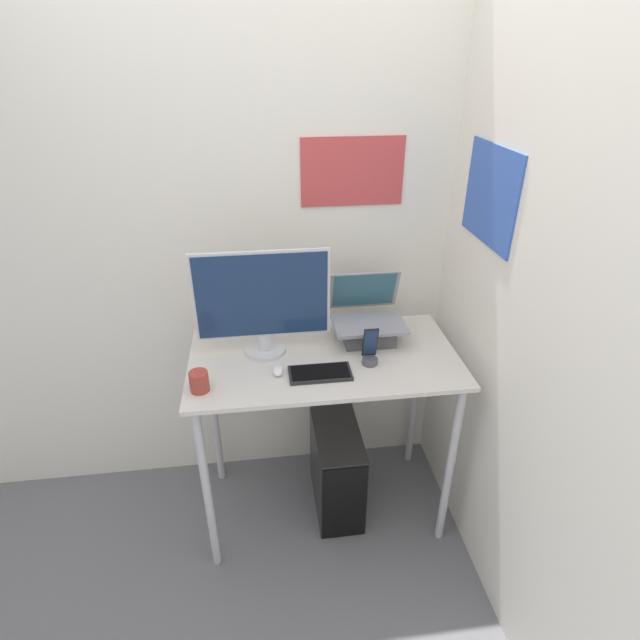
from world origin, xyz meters
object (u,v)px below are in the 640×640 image
Objects in this scene: cell_phone at (370,353)px; computer_tower at (337,468)px; monitor at (263,304)px; laptop at (368,324)px; keyboard at (320,373)px; mouse at (278,371)px.

cell_phone is 0.36× the size of computer_tower.
monitor is 3.37× the size of cell_phone.
monitor is at bearing -174.45° from laptop.
laptop is 0.36m from keyboard.
laptop is at bearing 5.55° from monitor.
mouse is 0.39m from cell_phone.
laptop is 0.56× the size of monitor.
keyboard is at bearing -134.78° from laptop.
cell_phone is at bearing -99.27° from laptop.
mouse is 0.15× the size of computer_tower.
monitor reaches higher than cell_phone.
keyboard is (0.22, -0.21, -0.23)m from monitor.
keyboard is (-0.25, -0.25, -0.07)m from laptop.
monitor is at bearing 169.53° from computer_tower.
cell_phone reaches higher than computer_tower.
keyboard reaches higher than computer_tower.
mouse is (0.05, -0.18, -0.22)m from monitor.
computer_tower is (0.10, 0.15, -0.70)m from keyboard.
keyboard is 3.75× the size of mouse.
monitor is at bearing 104.07° from mouse.
monitor is 0.98m from computer_tower.
monitor reaches higher than mouse.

